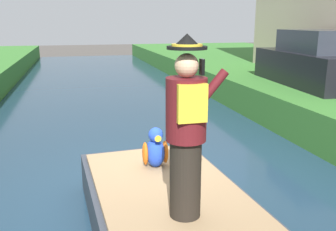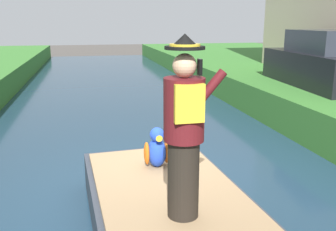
% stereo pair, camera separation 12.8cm
% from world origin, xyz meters
% --- Properties ---
extents(ground_plane, '(80.00, 80.00, 0.00)m').
position_xyz_m(ground_plane, '(0.00, 0.00, 0.00)').
color(ground_plane, '#4C4742').
extents(canal_water, '(6.97, 48.00, 0.10)m').
position_xyz_m(canal_water, '(0.00, 0.00, 0.05)').
color(canal_water, '#1E384C').
rests_on(canal_water, ground).
extents(boat, '(2.04, 4.30, 0.61)m').
position_xyz_m(boat, '(0.00, -1.67, 0.40)').
color(boat, '#333842').
rests_on(boat, canal_water).
extents(person_pirate, '(0.61, 0.42, 1.85)m').
position_xyz_m(person_pirate, '(-0.01, -1.87, 1.64)').
color(person_pirate, black).
rests_on(person_pirate, boat).
extents(parrot_plush, '(0.36, 0.35, 0.57)m').
position_xyz_m(parrot_plush, '(-0.02, -0.50, 0.95)').
color(parrot_plush, blue).
rests_on(parrot_plush, boat).
extents(parked_car_dark, '(2.01, 4.12, 1.50)m').
position_xyz_m(parked_car_dark, '(5.44, 3.77, 1.58)').
color(parked_car_dark, black).
rests_on(parked_car_dark, grass_bank_far).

